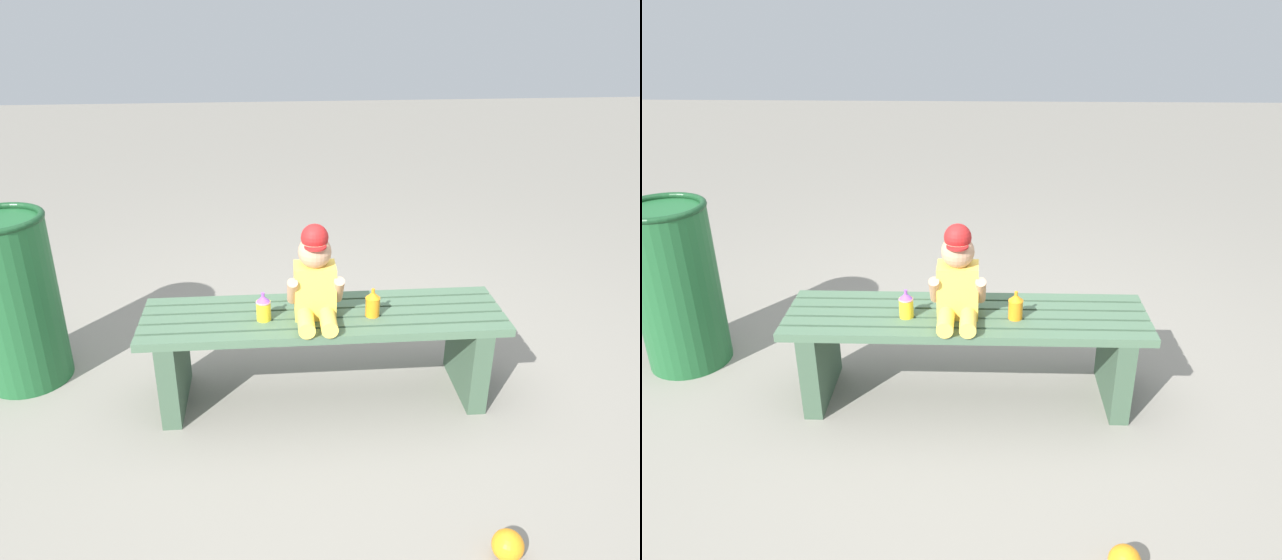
% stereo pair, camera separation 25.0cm
% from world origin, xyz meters
% --- Properties ---
extents(ground_plane, '(16.00, 16.00, 0.00)m').
position_xyz_m(ground_plane, '(0.00, 0.00, 0.00)').
color(ground_plane, gray).
extents(park_bench, '(1.53, 0.40, 0.42)m').
position_xyz_m(park_bench, '(0.00, -0.00, 0.28)').
color(park_bench, '#47664C').
rests_on(park_bench, ground_plane).
extents(child_figure, '(0.23, 0.27, 0.40)m').
position_xyz_m(child_figure, '(-0.04, -0.03, 0.59)').
color(child_figure, '#F2C64C').
rests_on(child_figure, park_bench).
extents(sippy_cup_left, '(0.06, 0.06, 0.12)m').
position_xyz_m(sippy_cup_left, '(-0.25, -0.04, 0.47)').
color(sippy_cup_left, yellow).
rests_on(sippy_cup_left, park_bench).
extents(sippy_cup_right, '(0.06, 0.06, 0.12)m').
position_xyz_m(sippy_cup_right, '(0.20, -0.04, 0.47)').
color(sippy_cup_right, orange).
rests_on(sippy_cup_right, park_bench).
extents(trash_bin, '(0.39, 0.39, 0.80)m').
position_xyz_m(trash_bin, '(-1.36, 0.25, 0.40)').
color(trash_bin, '#1E592D').
rests_on(trash_bin, ground_plane).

